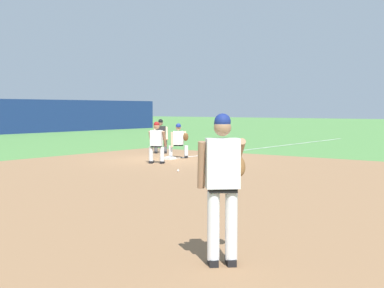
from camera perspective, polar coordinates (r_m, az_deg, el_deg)
The scene contains 9 objects.
ground_plane at distance 20.08m, azimuth -2.46°, elevation -1.65°, with size 160.00×160.00×0.00m, color #518942.
infield_dirt_patch at distance 13.33m, azimuth -1.06°, elevation -4.43°, with size 18.00×18.00×0.01m, color #936B47.
foul_line_stripe at distance 27.18m, azimuth 9.00°, elevation -0.24°, with size 17.03×0.10×0.00m, color white.
first_base_bag at distance 20.08m, azimuth -2.46°, elevation -1.52°, with size 0.38×0.38×0.09m, color white.
baseball at distance 16.12m, azimuth -1.49°, elevation -2.87°, with size 0.07×0.07×0.07m, color white.
pitcher at distance 6.51m, azimuth 3.37°, elevation -3.79°, with size 0.85×0.56×1.86m.
first_baseman at distance 20.49m, azimuth -1.40°, elevation 0.51°, with size 0.76×1.07×1.34m.
baserunner at distance 18.53m, azimuth -3.80°, elevation 0.34°, with size 0.59×0.67×1.46m.
umpire at distance 22.73m, azimuth -3.37°, elevation 0.99°, with size 0.67×0.68×1.46m.
Camera 1 is at (-15.45, -12.68, 1.92)m, focal length 50.00 mm.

